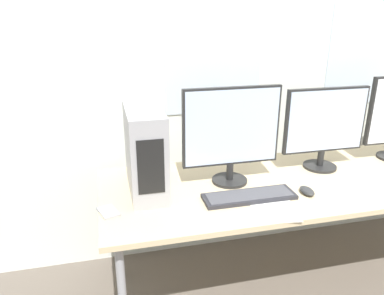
% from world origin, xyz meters
% --- Properties ---
extents(wall_back, '(8.00, 0.07, 2.70)m').
position_xyz_m(wall_back, '(0.00, 0.95, 1.35)').
color(wall_back, silver).
rests_on(wall_back, ground_plane).
extents(desk, '(2.60, 0.82, 0.71)m').
position_xyz_m(desk, '(0.00, 0.41, 0.67)').
color(desk, '#D1BA8E').
rests_on(desk, ground_plane).
extents(pc_tower, '(0.18, 0.44, 0.45)m').
position_xyz_m(pc_tower, '(-1.04, 0.48, 0.94)').
color(pc_tower, '#9E9EA3').
rests_on(pc_tower, desk).
extents(monitor_main, '(0.54, 0.20, 0.54)m').
position_xyz_m(monitor_main, '(-0.58, 0.47, 1.01)').
color(monitor_main, black).
rests_on(monitor_main, desk).
extents(monitor_right_near, '(0.51, 0.20, 0.49)m').
position_xyz_m(monitor_right_near, '(0.03, 0.53, 0.98)').
color(monitor_right_near, black).
rests_on(monitor_right_near, desk).
extents(keyboard, '(0.48, 0.15, 0.02)m').
position_xyz_m(keyboard, '(-0.54, 0.26, 0.72)').
color(keyboard, '#28282D').
rests_on(keyboard, desk).
extents(mouse, '(0.06, 0.11, 0.03)m').
position_xyz_m(mouse, '(-0.23, 0.24, 0.73)').
color(mouse, '#2D2D2D').
rests_on(mouse, desk).
extents(cell_phone, '(0.11, 0.14, 0.01)m').
position_xyz_m(cell_phone, '(-1.25, 0.28, 0.72)').
color(cell_phone, '#99999E').
rests_on(cell_phone, desk).
extents(paper_sheet_left, '(0.26, 0.33, 0.00)m').
position_xyz_m(paper_sheet_left, '(-0.47, 0.15, 0.71)').
color(paper_sheet_left, white).
rests_on(paper_sheet_left, desk).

